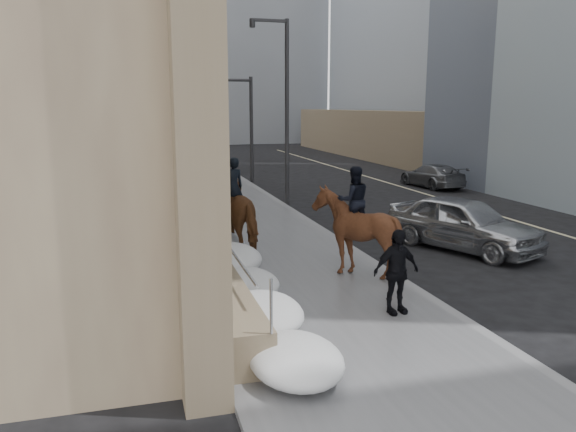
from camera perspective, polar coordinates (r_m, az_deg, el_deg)
The scene contains 16 objects.
ground at distance 11.52m, azimuth 4.74°, elevation -11.26°, with size 140.00×140.00×0.00m, color black.
sidewalk at distance 20.78m, azimuth -4.86°, elevation -0.91°, with size 5.00×80.00×0.12m, color #58585B.
curb at distance 21.41m, azimuth 2.04°, elevation -0.52°, with size 0.24×80.00×0.12m, color slate.
lane_line at distance 24.93m, azimuth 19.57°, elevation 0.37°, with size 0.15×70.00×0.01m, color #BFB78C.
limestone_building at distance 30.31m, azimuth -19.39°, elevation 19.11°, with size 6.10×44.00×18.00m.
bg_building_mid at distance 71.06m, azimuth -9.74°, elevation 18.77°, with size 30.00×12.00×28.00m, color slate.
bg_building_far at distance 82.20m, azimuth -17.74°, elevation 14.55°, with size 24.00×12.00×20.00m, color gray.
streetlight_mid at distance 24.84m, azimuth -0.47°, elevation 11.59°, with size 1.71×0.24×8.00m.
streetlight_far at distance 44.45m, azimuth -7.37°, elevation 11.30°, with size 1.71×0.24×8.00m.
traffic_signal at distance 32.50m, azimuth -5.38°, elevation 10.42°, with size 4.10×0.22×6.00m.
snow_bank at distance 18.65m, azimuth -8.08°, elevation -1.09°, with size 1.70×18.10×0.76m.
mounted_horse_left at distance 16.33m, azimuth -4.70°, elevation 0.30°, with size 1.95×2.99×2.81m.
mounted_horse_right at distance 14.27m, azimuth 6.82°, elevation -1.31°, with size 1.98×2.18×2.78m.
pedestrian at distance 11.87m, azimuth 10.94°, elevation -5.56°, with size 1.05×0.44×1.79m, color black.
car_silver at distance 18.09m, azimuth 17.38°, elevation -0.69°, with size 1.97×4.90×1.67m, color #A8AAAF.
car_grey at distance 31.68m, azimuth 14.42°, elevation 3.99°, with size 1.78×4.38×1.27m, color #595B60.
Camera 1 is at (-3.76, -9.97, 4.38)m, focal length 35.00 mm.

